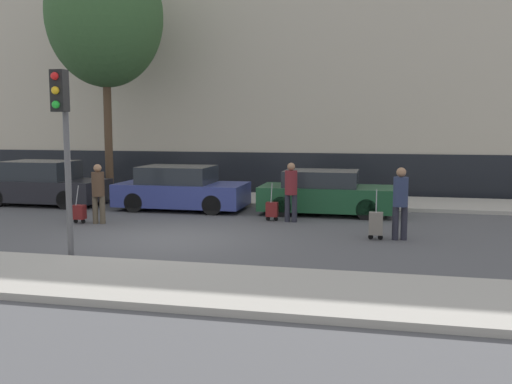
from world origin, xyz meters
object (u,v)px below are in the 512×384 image
parked_car_1 (181,189)px  pedestrian_left (98,190)px  bare_tree_near_crossing (105,16)px  pedestrian_center (291,189)px  parked_car_0 (44,184)px  parked_car_2 (325,194)px  traffic_light (63,126)px  parked_bicycle (181,185)px  trolley_right (376,224)px  trolley_left (79,212)px  trolley_center (272,210)px  pedestrian_right (400,199)px

parked_car_1 → pedestrian_left: pedestrian_left is taller
bare_tree_near_crossing → pedestrian_center: bearing=-24.4°
parked_car_0 → parked_car_2: bearing=-0.1°
parked_car_2 → traffic_light: bearing=-122.6°
parked_car_2 → parked_bicycle: parked_car_2 is taller
parked_car_2 → bare_tree_near_crossing: size_ratio=0.45×
pedestrian_center → trolley_right: size_ratio=1.38×
parked_car_1 → pedestrian_center: 4.07m
parked_car_1 → trolley_left: 3.55m
parked_car_0 → parked_bicycle: bearing=32.9°
parked_car_1 → trolley_right: 7.03m
trolley_right → parked_bicycle: size_ratio=0.67×
trolley_left → parked_car_2: bearing=25.8°
trolley_center → trolley_right: bearing=-35.4°
trolley_left → trolley_right: trolley_right is taller
pedestrian_left → trolley_left: 0.82m
trolley_center → parked_bicycle: (-4.18, 4.08, 0.17)m
parked_car_1 → bare_tree_near_crossing: size_ratio=0.46×
pedestrian_right → bare_tree_near_crossing: bearing=143.7°
parked_car_0 → parked_car_2: parked_car_0 is taller
parked_car_0 → parked_car_1: (4.90, -0.08, -0.03)m
parked_car_0 → trolley_left: (3.07, -3.10, -0.37)m
parked_car_0 → pedestrian_left: 4.71m
trolley_center → trolley_right: (2.88, -2.05, 0.06)m
pedestrian_center → trolley_right: (2.33, -1.98, -0.55)m
trolley_center → trolley_right: trolley_right is taller
parked_car_0 → bare_tree_near_crossing: (1.59, 1.61, 5.73)m
parked_car_2 → traffic_light: traffic_light is taller
trolley_left → bare_tree_near_crossing: 7.85m
trolley_right → parked_bicycle: trolley_right is taller
pedestrian_right → traffic_light: (-6.51, -3.44, 1.69)m
parked_bicycle → pedestrian_left: bearing=-93.3°
parked_car_0 → pedestrian_center: pedestrian_center is taller
pedestrian_left → pedestrian_center: pedestrian_center is taller
pedestrian_right → trolley_right: 0.80m
pedestrian_center → bare_tree_near_crossing: (-7.07, 3.21, 5.48)m
trolley_center → pedestrian_right: (3.42, -1.96, 0.65)m
parked_bicycle → trolley_center: bearing=-44.3°
trolley_left → pedestrian_center: (5.59, 1.50, 0.62)m
pedestrian_center → traffic_light: traffic_light is taller
pedestrian_right → bare_tree_near_crossing: size_ratio=0.19×
parked_bicycle → trolley_left: bearing=-98.7°
parked_car_0 → parked_bicycle: size_ratio=2.29×
pedestrian_left → pedestrian_right: pedestrian_right is taller
traffic_light → bare_tree_near_crossing: (-3.43, 8.54, 3.75)m
trolley_left → pedestrian_right: size_ratio=0.61×
bare_tree_near_crossing → parked_car_2: bearing=-11.7°
traffic_light → pedestrian_left: bearing=109.7°
parked_car_0 → pedestrian_right: (11.53, -3.49, 0.29)m
parked_car_1 → bare_tree_near_crossing: (-3.31, 1.69, 5.76)m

